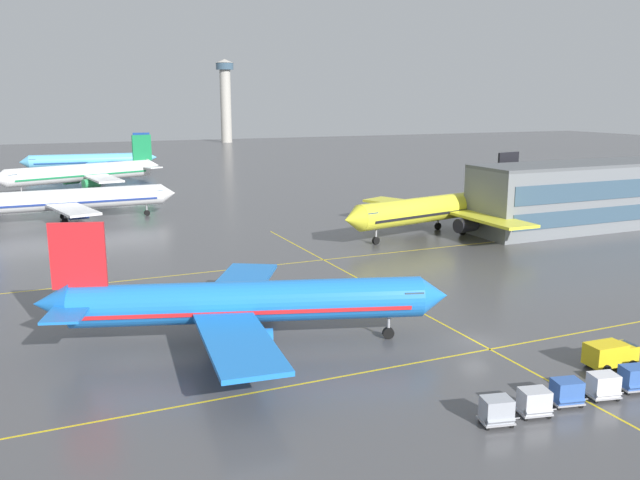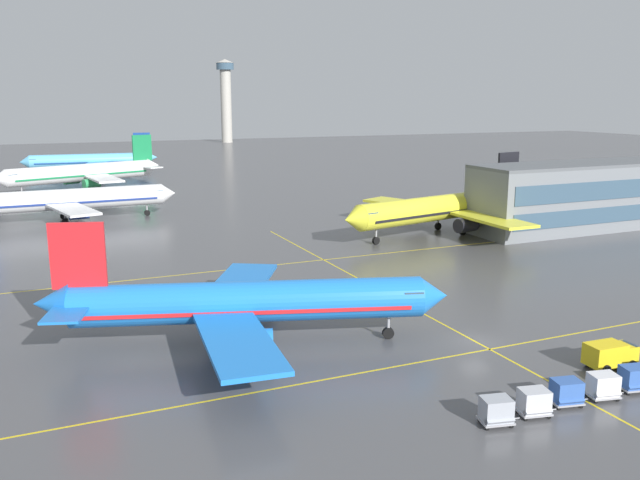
% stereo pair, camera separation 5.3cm
% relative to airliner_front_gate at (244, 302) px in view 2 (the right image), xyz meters
% --- Properties ---
extents(ground_plane, '(600.00, 600.00, 0.00)m').
position_rel_airliner_front_gate_xyz_m(ground_plane, '(18.75, -7.62, -3.77)').
color(ground_plane, '#4C4C4F').
extents(airliner_front_gate, '(34.78, 29.71, 11.05)m').
position_rel_airliner_front_gate_xyz_m(airliner_front_gate, '(0.00, 0.00, 0.00)').
color(airliner_front_gate, blue).
rests_on(airliner_front_gate, ground).
extents(airliner_second_row, '(38.96, 33.09, 12.17)m').
position_rel_airliner_front_gate_xyz_m(airliner_second_row, '(43.36, 33.71, 0.38)').
color(airliner_second_row, yellow).
rests_on(airliner_second_row, ground).
extents(airliner_third_row, '(35.93, 31.07, 11.20)m').
position_rel_airliner_front_gate_xyz_m(airliner_third_row, '(-9.91, 68.89, 0.05)').
color(airliner_third_row, white).
rests_on(airliner_third_row, ground).
extents(airliner_far_left_stand, '(38.56, 33.01, 12.35)m').
position_rel_airliner_front_gate_xyz_m(airliner_far_left_stand, '(-4.78, 108.69, 0.44)').
color(airliner_far_left_stand, white).
rests_on(airliner_far_left_stand, ground).
extents(airliner_far_right_stand, '(36.97, 31.76, 11.49)m').
position_rel_airliner_front_gate_xyz_m(airliner_far_right_stand, '(-0.09, 144.17, 0.15)').
color(airliner_far_right_stand, '#5BB7E5').
rests_on(airliner_far_right_stand, ground).
extents(taxiway_markings, '(129.21, 76.83, 0.01)m').
position_rel_airliner_front_gate_xyz_m(taxiway_markings, '(18.75, 7.84, -3.77)').
color(taxiway_markings, yellow).
rests_on(taxiway_markings, ground).
extents(service_truck_red_van, '(4.22, 2.37, 2.10)m').
position_rel_airliner_front_gate_xyz_m(service_truck_red_van, '(24.95, -16.67, -2.60)').
color(service_truck_red_van, yellow).
rests_on(service_truck_red_van, ground).
extents(baggage_cart_row_leftmost, '(2.87, 2.07, 1.86)m').
position_rel_airliner_front_gate_xyz_m(baggage_cart_row_leftmost, '(10.67, -20.62, -2.77)').
color(baggage_cart_row_leftmost, '#99999E').
rests_on(baggage_cart_row_leftmost, ground).
extents(baggage_cart_row_second, '(2.87, 2.07, 1.86)m').
position_rel_airliner_front_gate_xyz_m(baggage_cart_row_second, '(13.81, -20.62, -2.77)').
color(baggage_cart_row_second, '#99999E').
rests_on(baggage_cart_row_second, ground).
extents(baggage_cart_row_middle, '(2.87, 2.07, 1.86)m').
position_rel_airliner_front_gate_xyz_m(baggage_cart_row_middle, '(16.94, -20.31, -2.77)').
color(baggage_cart_row_middle, '#99999E').
rests_on(baggage_cart_row_middle, ground).
extents(baggage_cart_row_fourth, '(2.87, 2.07, 1.86)m').
position_rel_airliner_front_gate_xyz_m(baggage_cart_row_fourth, '(20.08, -20.57, -2.77)').
color(baggage_cart_row_fourth, '#99999E').
rests_on(baggage_cart_row_fourth, ground).
extents(baggage_cart_row_fifth, '(2.87, 2.07, 1.86)m').
position_rel_airliner_front_gate_xyz_m(baggage_cart_row_fifth, '(23.22, -20.52, -2.77)').
color(baggage_cart_row_fifth, '#99999E').
rests_on(baggage_cart_row_fifth, ground).
extents(terminal_building, '(63.84, 10.57, 10.86)m').
position_rel_airliner_front_gate_xyz_m(terminal_building, '(78.68, 28.09, 1.65)').
color(terminal_building, slate).
rests_on(terminal_building, ground).
extents(control_tower, '(8.82, 8.82, 39.67)m').
position_rel_airliner_front_gate_xyz_m(control_tower, '(73.70, 265.30, 19.14)').
color(control_tower, '#ADA89E').
rests_on(control_tower, ground).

